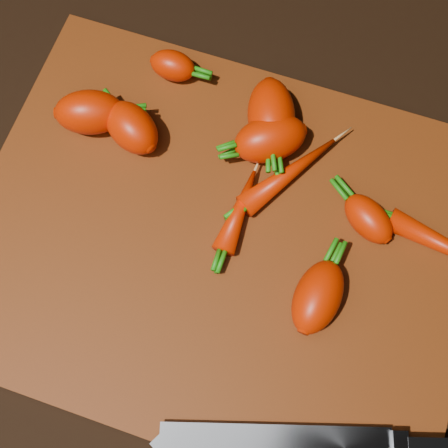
% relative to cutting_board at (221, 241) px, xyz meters
% --- Properties ---
extents(ground, '(2.00, 2.00, 0.01)m').
position_rel_cutting_board_xyz_m(ground, '(0.00, 0.00, -0.01)').
color(ground, black).
extents(cutting_board, '(0.50, 0.40, 0.01)m').
position_rel_cutting_board_xyz_m(cutting_board, '(0.00, 0.00, 0.00)').
color(cutting_board, maroon).
rests_on(cutting_board, ground).
extents(carrot_0, '(0.08, 0.07, 0.05)m').
position_rel_cutting_board_xyz_m(carrot_0, '(-0.17, 0.08, 0.03)').
color(carrot_0, red).
rests_on(carrot_0, cutting_board).
extents(carrot_1, '(0.08, 0.07, 0.04)m').
position_rel_cutting_board_xyz_m(carrot_1, '(-0.12, 0.08, 0.03)').
color(carrot_1, red).
rests_on(carrot_1, cutting_board).
extents(carrot_2, '(0.08, 0.10, 0.05)m').
position_rel_cutting_board_xyz_m(carrot_2, '(0.01, 0.13, 0.03)').
color(carrot_2, red).
rests_on(carrot_2, cutting_board).
extents(carrot_3, '(0.05, 0.08, 0.04)m').
position_rel_cutting_board_xyz_m(carrot_3, '(0.11, -0.03, 0.03)').
color(carrot_3, red).
rests_on(carrot_3, cutting_board).
extents(carrot_4, '(0.09, 0.08, 0.05)m').
position_rel_cutting_board_xyz_m(carrot_4, '(0.02, 0.11, 0.03)').
color(carrot_4, red).
rests_on(carrot_4, cutting_board).
extents(carrot_5, '(0.05, 0.03, 0.03)m').
position_rel_cutting_board_xyz_m(carrot_5, '(-0.11, 0.16, 0.02)').
color(carrot_5, red).
rests_on(carrot_5, cutting_board).
extents(carrot_6, '(0.07, 0.06, 0.03)m').
position_rel_cutting_board_xyz_m(carrot_6, '(0.13, 0.06, 0.02)').
color(carrot_6, red).
rests_on(carrot_6, cutting_board).
extents(carrot_7, '(0.09, 0.11, 0.02)m').
position_rel_cutting_board_xyz_m(carrot_7, '(0.04, 0.09, 0.02)').
color(carrot_7, red).
rests_on(carrot_7, cutting_board).
extents(carrot_9, '(0.03, 0.09, 0.02)m').
position_rel_cutting_board_xyz_m(carrot_9, '(0.01, 0.03, 0.02)').
color(carrot_9, red).
rests_on(carrot_9, cutting_board).
extents(knife, '(0.33, 0.13, 0.02)m').
position_rel_cutting_board_xyz_m(knife, '(0.13, -0.16, 0.01)').
color(knife, gray).
rests_on(knife, cutting_board).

